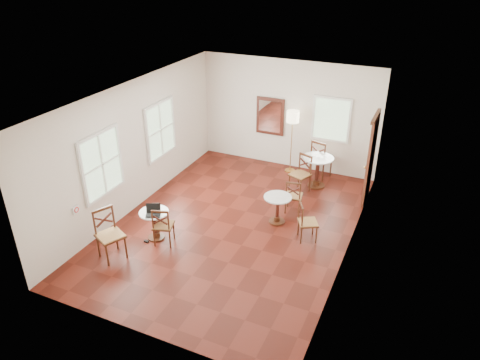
% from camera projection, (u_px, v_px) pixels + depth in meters
% --- Properties ---
extents(ground, '(7.00, 7.00, 0.00)m').
position_uv_depth(ground, '(235.00, 225.00, 10.05)').
color(ground, '#52170E').
rests_on(ground, ground).
extents(room_shell, '(5.02, 7.02, 3.01)m').
position_uv_depth(room_shell, '(237.00, 143.00, 9.43)').
color(room_shell, silver).
rests_on(room_shell, ground).
extents(cafe_table_near, '(0.62, 0.62, 0.65)m').
position_uv_depth(cafe_table_near, '(155.00, 222.00, 9.42)').
color(cafe_table_near, '#492412').
rests_on(cafe_table_near, ground).
extents(cafe_table_mid, '(0.62, 0.62, 0.66)m').
position_uv_depth(cafe_table_mid, '(277.00, 206.00, 9.98)').
color(cafe_table_mid, '#492412').
rests_on(cafe_table_mid, ground).
extents(cafe_table_back, '(0.78, 0.78, 0.83)m').
position_uv_depth(cafe_table_back, '(317.00, 168.00, 11.49)').
color(cafe_table_back, '#492412').
rests_on(cafe_table_back, ground).
extents(chair_near_a, '(0.50, 0.50, 0.87)m').
position_uv_depth(chair_near_a, '(163.00, 225.00, 9.25)').
color(chair_near_a, '#492412').
rests_on(chair_near_a, ground).
extents(chair_near_b, '(0.65, 0.65, 1.05)m').
position_uv_depth(chair_near_b, '(110.00, 235.00, 8.79)').
color(chair_near_b, '#492412').
rests_on(chair_near_b, ground).
extents(chair_mid_a, '(0.44, 0.44, 0.84)m').
position_uv_depth(chair_mid_a, '(294.00, 196.00, 10.40)').
color(chair_mid_a, '#492412').
rests_on(chair_mid_a, ground).
extents(chair_mid_b, '(0.53, 0.53, 0.86)m').
position_uv_depth(chair_mid_b, '(307.00, 222.00, 9.38)').
color(chair_mid_b, '#492412').
rests_on(chair_mid_b, ground).
extents(chair_back_a, '(0.61, 0.61, 1.07)m').
position_uv_depth(chair_back_a, '(321.00, 159.00, 11.96)').
color(chair_back_a, '#492412').
rests_on(chair_back_a, ground).
extents(chair_back_b, '(0.58, 0.58, 0.98)m').
position_uv_depth(chair_back_b, '(301.00, 174.00, 11.26)').
color(chair_back_b, '#492412').
rests_on(chair_back_b, ground).
extents(floor_lamp, '(0.34, 0.34, 1.75)m').
position_uv_depth(floor_lamp, '(293.00, 121.00, 11.84)').
color(floor_lamp, '#BF8C3F').
rests_on(floor_lamp, ground).
extents(laptop, '(0.38, 0.36, 0.21)m').
position_uv_depth(laptop, '(153.00, 212.00, 9.20)').
color(laptop, black).
rests_on(laptop, cafe_table_near).
extents(mouse, '(0.12, 0.09, 0.04)m').
position_uv_depth(mouse, '(154.00, 215.00, 9.15)').
color(mouse, black).
rests_on(mouse, cafe_table_near).
extents(navy_mug, '(0.10, 0.07, 0.08)m').
position_uv_depth(navy_mug, '(151.00, 210.00, 9.31)').
color(navy_mug, '#0F1135').
rests_on(navy_mug, cafe_table_near).
extents(water_glass, '(0.06, 0.06, 0.10)m').
position_uv_depth(water_glass, '(151.00, 211.00, 9.24)').
color(water_glass, white).
rests_on(water_glass, cafe_table_near).
extents(power_adapter, '(0.10, 0.06, 0.04)m').
position_uv_depth(power_adapter, '(146.00, 241.00, 9.46)').
color(power_adapter, black).
rests_on(power_adapter, ground).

